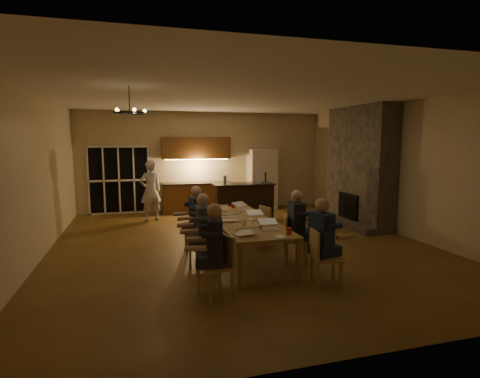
% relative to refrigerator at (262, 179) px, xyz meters
% --- Properties ---
extents(floor, '(9.00, 9.00, 0.00)m').
position_rel_refrigerator_xyz_m(floor, '(-1.90, -4.15, -1.00)').
color(floor, brown).
rests_on(floor, ground).
extents(back_wall, '(8.00, 0.04, 3.20)m').
position_rel_refrigerator_xyz_m(back_wall, '(-1.90, 0.37, 0.60)').
color(back_wall, beige).
rests_on(back_wall, ground).
extents(left_wall, '(0.04, 9.00, 3.20)m').
position_rel_refrigerator_xyz_m(left_wall, '(-5.92, -4.15, 0.60)').
color(left_wall, beige).
rests_on(left_wall, ground).
extents(right_wall, '(0.04, 9.00, 3.20)m').
position_rel_refrigerator_xyz_m(right_wall, '(2.12, -4.15, 0.60)').
color(right_wall, beige).
rests_on(right_wall, ground).
extents(ceiling, '(8.00, 9.00, 0.04)m').
position_rel_refrigerator_xyz_m(ceiling, '(-1.90, -4.15, 2.22)').
color(ceiling, white).
rests_on(ceiling, back_wall).
extents(french_doors, '(1.86, 0.08, 2.10)m').
position_rel_refrigerator_xyz_m(french_doors, '(-4.60, 0.32, 0.05)').
color(french_doors, black).
rests_on(french_doors, ground).
extents(fireplace, '(0.58, 2.50, 3.20)m').
position_rel_refrigerator_xyz_m(fireplace, '(1.80, -2.95, 0.60)').
color(fireplace, '#5E584A').
rests_on(fireplace, ground).
extents(kitchenette, '(2.24, 0.68, 2.40)m').
position_rel_refrigerator_xyz_m(kitchenette, '(-2.20, 0.05, 0.20)').
color(kitchenette, brown).
rests_on(kitchenette, ground).
extents(refrigerator, '(0.90, 0.68, 2.00)m').
position_rel_refrigerator_xyz_m(refrigerator, '(0.00, 0.00, 0.00)').
color(refrigerator, beige).
rests_on(refrigerator, ground).
extents(dining_table, '(1.10, 3.06, 0.75)m').
position_rel_refrigerator_xyz_m(dining_table, '(-2.09, -5.03, -0.62)').
color(dining_table, '#B38C47').
rests_on(dining_table, ground).
extents(bar_island, '(1.74, 0.72, 1.08)m').
position_rel_refrigerator_xyz_m(bar_island, '(-1.16, -1.77, -0.46)').
color(bar_island, black).
rests_on(bar_island, ground).
extents(chair_left_near, '(0.56, 0.56, 0.89)m').
position_rel_refrigerator_xyz_m(chair_left_near, '(-3.00, -6.66, -0.55)').
color(chair_left_near, tan).
rests_on(chair_left_near, ground).
extents(chair_left_mid, '(0.51, 0.51, 0.89)m').
position_rel_refrigerator_xyz_m(chair_left_mid, '(-2.99, -5.55, -0.55)').
color(chair_left_mid, tan).
rests_on(chair_left_mid, ground).
extents(chair_left_far, '(0.46, 0.46, 0.89)m').
position_rel_refrigerator_xyz_m(chair_left_far, '(-2.95, -4.39, -0.55)').
color(chair_left_far, tan).
rests_on(chair_left_far, ground).
extents(chair_right_near, '(0.51, 0.51, 0.89)m').
position_rel_refrigerator_xyz_m(chair_right_near, '(-1.21, -6.71, -0.55)').
color(chair_right_near, tan).
rests_on(chair_right_near, ground).
extents(chair_right_mid, '(0.56, 0.56, 0.89)m').
position_rel_refrigerator_xyz_m(chair_right_mid, '(-1.22, -5.55, -0.55)').
color(chair_right_mid, tan).
rests_on(chair_right_mid, ground).
extents(chair_right_far, '(0.53, 0.53, 0.89)m').
position_rel_refrigerator_xyz_m(chair_right_far, '(-1.26, -4.41, -0.55)').
color(chair_right_far, tan).
rests_on(chair_right_far, ground).
extents(person_left_near, '(0.70, 0.70, 1.38)m').
position_rel_refrigerator_xyz_m(person_left_near, '(-3.00, -6.62, -0.31)').
color(person_left_near, '#22232C').
rests_on(person_left_near, ground).
extents(person_right_near, '(0.69, 0.69, 1.38)m').
position_rel_refrigerator_xyz_m(person_right_near, '(-1.26, -6.60, -0.31)').
color(person_right_near, '#1C2646').
rests_on(person_right_near, ground).
extents(person_left_mid, '(0.60, 0.60, 1.38)m').
position_rel_refrigerator_xyz_m(person_left_mid, '(-2.98, -5.54, -0.31)').
color(person_left_mid, '#3E4449').
rests_on(person_left_mid, ground).
extents(person_right_mid, '(0.66, 0.66, 1.38)m').
position_rel_refrigerator_xyz_m(person_right_mid, '(-1.24, -5.58, -0.31)').
color(person_right_mid, '#22232C').
rests_on(person_right_mid, ground).
extents(person_left_far, '(0.65, 0.65, 1.38)m').
position_rel_refrigerator_xyz_m(person_left_far, '(-2.93, -4.45, -0.31)').
color(person_left_far, '#1C2646').
rests_on(person_left_far, ground).
extents(standing_person, '(0.74, 0.62, 1.74)m').
position_rel_refrigerator_xyz_m(standing_person, '(-3.70, -1.03, -0.13)').
color(standing_person, silver).
rests_on(standing_person, ground).
extents(chandelier, '(0.53, 0.53, 0.03)m').
position_rel_refrigerator_xyz_m(chandelier, '(-4.15, -5.14, 1.75)').
color(chandelier, black).
rests_on(chandelier, ceiling).
extents(laptop_a, '(0.36, 0.33, 0.23)m').
position_rel_refrigerator_xyz_m(laptop_a, '(-2.39, -6.11, -0.14)').
color(laptop_a, silver).
rests_on(laptop_a, dining_table).
extents(laptop_b, '(0.34, 0.31, 0.23)m').
position_rel_refrigerator_xyz_m(laptop_b, '(-1.89, -5.92, -0.14)').
color(laptop_b, silver).
rests_on(laptop_b, dining_table).
extents(laptop_c, '(0.35, 0.31, 0.23)m').
position_rel_refrigerator_xyz_m(laptop_c, '(-2.38, -5.02, -0.14)').
color(laptop_c, silver).
rests_on(laptop_c, dining_table).
extents(laptop_d, '(0.33, 0.29, 0.23)m').
position_rel_refrigerator_xyz_m(laptop_d, '(-1.84, -5.07, -0.14)').
color(laptop_d, silver).
rests_on(laptop_d, dining_table).
extents(laptop_e, '(0.37, 0.33, 0.23)m').
position_rel_refrigerator_xyz_m(laptop_e, '(-2.30, -3.90, -0.14)').
color(laptop_e, silver).
rests_on(laptop_e, dining_table).
extents(laptop_f, '(0.41, 0.40, 0.23)m').
position_rel_refrigerator_xyz_m(laptop_f, '(-1.82, -4.03, -0.14)').
color(laptop_f, silver).
rests_on(laptop_f, dining_table).
extents(mug_front, '(0.07, 0.07, 0.10)m').
position_rel_refrigerator_xyz_m(mug_front, '(-2.20, -5.44, -0.20)').
color(mug_front, white).
rests_on(mug_front, dining_table).
extents(mug_mid, '(0.07, 0.07, 0.10)m').
position_rel_refrigerator_xyz_m(mug_mid, '(-2.02, -4.40, -0.20)').
color(mug_mid, white).
rests_on(mug_mid, dining_table).
extents(mug_back, '(0.07, 0.07, 0.10)m').
position_rel_refrigerator_xyz_m(mug_back, '(-2.50, -4.20, -0.20)').
color(mug_back, white).
rests_on(mug_back, dining_table).
extents(redcup_near, '(0.08, 0.08, 0.12)m').
position_rel_refrigerator_xyz_m(redcup_near, '(-1.69, -6.31, -0.19)').
color(redcup_near, '#B21F0B').
rests_on(redcup_near, dining_table).
extents(redcup_mid, '(0.10, 0.10, 0.12)m').
position_rel_refrigerator_xyz_m(redcup_mid, '(-2.48, -4.57, -0.19)').
color(redcup_mid, '#B21F0B').
rests_on(redcup_mid, dining_table).
extents(redcup_far, '(0.09, 0.09, 0.12)m').
position_rel_refrigerator_xyz_m(redcup_far, '(-1.96, -3.67, -0.19)').
color(redcup_far, '#B21F0B').
rests_on(redcup_far, dining_table).
extents(can_silver, '(0.07, 0.07, 0.12)m').
position_rel_refrigerator_xyz_m(can_silver, '(-2.02, -5.79, -0.19)').
color(can_silver, '#B2B2B7').
rests_on(can_silver, dining_table).
extents(can_cola, '(0.06, 0.06, 0.12)m').
position_rel_refrigerator_xyz_m(can_cola, '(-2.25, -3.60, -0.19)').
color(can_cola, '#3F0F0C').
rests_on(can_cola, dining_table).
extents(plate_near, '(0.25, 0.25, 0.02)m').
position_rel_refrigerator_xyz_m(plate_near, '(-1.74, -5.53, -0.24)').
color(plate_near, white).
rests_on(plate_near, dining_table).
extents(plate_left, '(0.25, 0.25, 0.02)m').
position_rel_refrigerator_xyz_m(plate_left, '(-2.34, -5.97, -0.24)').
color(plate_left, white).
rests_on(plate_left, dining_table).
extents(plate_far, '(0.23, 0.23, 0.02)m').
position_rel_refrigerator_xyz_m(plate_far, '(-1.66, -4.29, -0.24)').
color(plate_far, white).
rests_on(plate_far, dining_table).
extents(notepad, '(0.16, 0.21, 0.01)m').
position_rel_refrigerator_xyz_m(notepad, '(-1.89, -6.42, -0.24)').
color(notepad, white).
rests_on(notepad, dining_table).
extents(bar_bottle, '(0.09, 0.09, 0.24)m').
position_rel_refrigerator_xyz_m(bar_bottle, '(-1.70, -1.77, 0.20)').
color(bar_bottle, '#99999E').
rests_on(bar_bottle, bar_island).
extents(bar_blender, '(0.19, 0.19, 0.46)m').
position_rel_refrigerator_xyz_m(bar_blender, '(-0.69, -1.75, 0.31)').
color(bar_blender, silver).
rests_on(bar_blender, bar_island).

